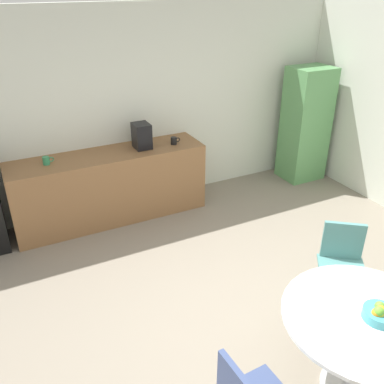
{
  "coord_description": "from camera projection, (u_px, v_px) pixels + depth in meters",
  "views": [
    {
      "loc": [
        -1.7,
        -2.1,
        2.86
      ],
      "look_at": [
        -0.05,
        1.18,
        0.95
      ],
      "focal_mm": 39.03,
      "sensor_mm": 36.0,
      "label": 1
    }
  ],
  "objects": [
    {
      "name": "fruit_bowl",
      "position": [
        380.0,
        313.0,
        2.88
      ],
      "size": [
        0.24,
        0.24,
        0.13
      ],
      "color": "teal",
      "rests_on": "round_table"
    },
    {
      "name": "counter_block",
      "position": [
        111.0,
        186.0,
        5.36
      ],
      "size": [
        2.44,
        0.6,
        0.9
      ],
      "primitive_type": "cube",
      "color": "brown",
      "rests_on": "ground_plane"
    },
    {
      "name": "ground_plane",
      "position": [
        258.0,
        342.0,
        3.66
      ],
      "size": [
        6.0,
        6.0,
        0.0
      ],
      "primitive_type": "plane",
      "color": "gray"
    },
    {
      "name": "mug_green",
      "position": [
        46.0,
        161.0,
        4.84
      ],
      "size": [
        0.13,
        0.08,
        0.09
      ],
      "color": "#338C59",
      "rests_on": "counter_block"
    },
    {
      "name": "locker_cabinet",
      "position": [
        305.0,
        125.0,
        6.3
      ],
      "size": [
        0.6,
        0.5,
        1.71
      ],
      "primitive_type": "cube",
      "color": "#599959",
      "rests_on": "ground_plane"
    },
    {
      "name": "chair_teal",
      "position": [
        342.0,
        256.0,
        3.9
      ],
      "size": [
        0.59,
        0.59,
        0.83
      ],
      "color": "silver",
      "rests_on": "ground_plane"
    },
    {
      "name": "round_table",
      "position": [
        363.0,
        329.0,
        2.98
      ],
      "size": [
        1.18,
        1.18,
        0.73
      ],
      "color": "silver",
      "rests_on": "ground_plane"
    },
    {
      "name": "coffee_maker",
      "position": [
        142.0,
        136.0,
        5.26
      ],
      "size": [
        0.2,
        0.24,
        0.32
      ],
      "primitive_type": "cube",
      "color": "black",
      "rests_on": "counter_block"
    },
    {
      "name": "wall_back",
      "position": [
        133.0,
        110.0,
        5.44
      ],
      "size": [
        6.0,
        0.1,
        2.6
      ],
      "primitive_type": "cube",
      "color": "silver",
      "rests_on": "ground_plane"
    },
    {
      "name": "mug_white",
      "position": [
        174.0,
        141.0,
        5.43
      ],
      "size": [
        0.13,
        0.08,
        0.09
      ],
      "color": "black",
      "rests_on": "counter_block"
    }
  ]
}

